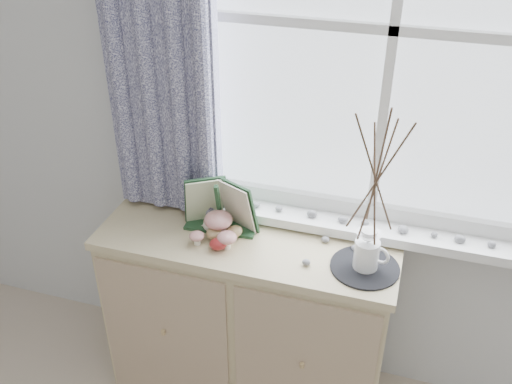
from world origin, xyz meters
TOP-DOWN VIEW (x-y plane):
  - sideboard at (-0.15, 1.75)m, footprint 1.20×0.45m
  - botanical_book at (-0.27, 1.76)m, footprint 0.34×0.15m
  - toadstool_cluster at (-0.26, 1.71)m, footprint 0.19×0.17m
  - wooden_eggs at (-0.25, 1.71)m, footprint 0.17×0.18m
  - songbird_figurine at (-0.28, 1.76)m, footprint 0.16×0.12m
  - crocheted_doily at (0.32, 1.70)m, footprint 0.26×0.26m
  - twig_pitcher at (0.32, 1.70)m, footprint 0.31×0.31m
  - sideboard_pebbles at (0.18, 1.76)m, footprint 0.33×0.23m

SIDE VIEW (x-z plane):
  - sideboard at x=-0.15m, z-range 0.00..0.85m
  - crocheted_doily at x=0.32m, z-range 0.85..0.86m
  - sideboard_pebbles at x=0.18m, z-range 0.85..0.87m
  - wooden_eggs at x=-0.25m, z-range 0.84..0.92m
  - songbird_figurine at x=-0.28m, z-range 0.85..0.92m
  - toadstool_cluster at x=-0.26m, z-range 0.86..0.96m
  - botanical_book at x=-0.27m, z-range 0.85..1.08m
  - twig_pitcher at x=0.32m, z-range 0.90..1.59m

